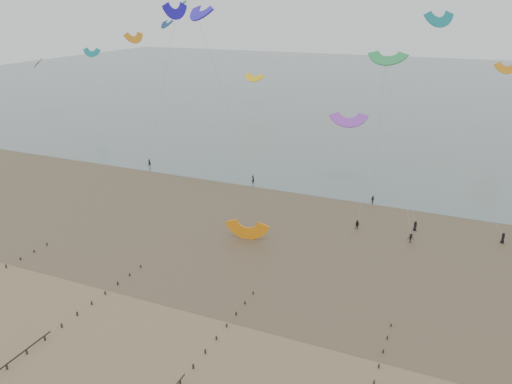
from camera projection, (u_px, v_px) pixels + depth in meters
ground at (180, 339)px, 57.46m from camera, size 500.00×500.00×0.00m
sea_and_shore at (262, 221)px, 88.52m from camera, size 500.00×665.00×0.03m
kitesurfer_lead at (253, 179)px, 106.79m from camera, size 0.82×0.73×1.88m
kitesurfers at (488, 225)px, 84.93m from camera, size 114.56×20.13×1.86m
grounded_kite at (247, 239)px, 81.89m from camera, size 6.73×5.54×3.40m
kites_airborne at (387, 70)px, 123.73m from camera, size 248.39×112.67×33.09m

